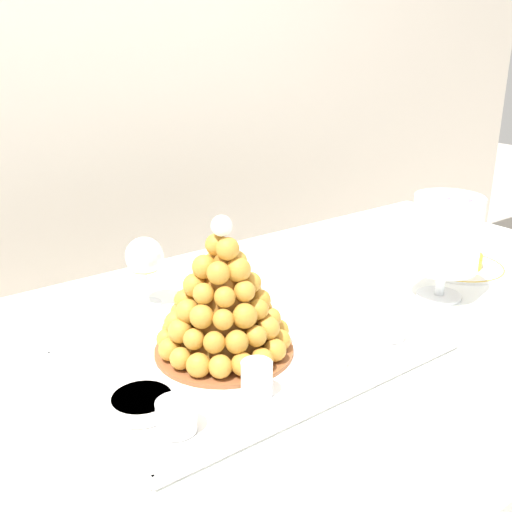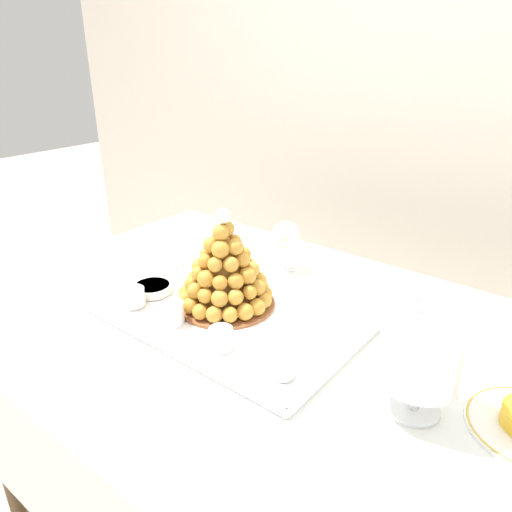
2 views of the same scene
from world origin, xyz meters
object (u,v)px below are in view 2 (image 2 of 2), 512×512
Objects in this scene: dessert_cup_centre at (221,339)px; wine_glass at (286,236)px; dessert_cup_left at (133,298)px; creme_brulee_ramekin at (152,288)px; dessert_cup_mid_left at (174,314)px; dessert_cup_mid_right at (283,365)px; macaron_goblet at (423,343)px; serving_tray at (229,317)px; croquembouche at (225,270)px.

wine_glass is at bearing 107.36° from dessert_cup_centre.
dessert_cup_left is at bearing 179.41° from dessert_cup_centre.
wine_glass reaches higher than creme_brulee_ramekin.
dessert_cup_mid_left is 1.00× the size of dessert_cup_mid_right.
wine_glass is at bearing 61.90° from creme_brulee_ramekin.
macaron_goblet reaches higher than dessert_cup_mid_right.
dessert_cup_mid_right is 0.52m from wine_glass.
macaron_goblet is (0.24, 0.07, 0.11)m from dessert_cup_mid_right.
creme_brulee_ramekin is (-0.32, 0.08, -0.01)m from dessert_cup_centre.
macaron_goblet is at bearing 7.69° from dessert_cup_mid_left.
serving_tray is 0.13m from dessert_cup_mid_left.
wine_glass reaches higher than serving_tray.
creme_brulee_ramekin is at bearing -172.23° from serving_tray.
wine_glass is at bearing 124.80° from dessert_cup_mid_right.
serving_tray is 0.26m from dessert_cup_mid_right.
croquembouche is 2.49× the size of creme_brulee_ramekin.
dessert_cup_mid_left is (0.15, 0.00, 0.01)m from dessert_cup_left.
croquembouche reaches higher than creme_brulee_ramekin.
dessert_cup_centre is at bearing -2.23° from dessert_cup_mid_left.
croquembouche is 0.24m from dessert_cup_left.
dessert_cup_left is at bearing -140.66° from croquembouche.
macaron_goblet is (0.70, 0.08, 0.12)m from dessert_cup_left.
creme_brulee_ramekin is (-0.20, -0.07, -0.08)m from croquembouche.
croquembouche is at bearing 128.77° from dessert_cup_centre.
croquembouche is at bearing 138.61° from serving_tray.
dessert_cup_centre is at bearing -13.90° from creme_brulee_ramekin.
wine_glass is (-0.53, 0.34, -0.04)m from macaron_goblet.
dessert_cup_left is (-0.18, -0.15, -0.07)m from croquembouche.
serving_tray is 11.81× the size of dessert_cup_centre.
creme_brulee_ramekin is at bearing -118.10° from wine_glass.
croquembouche is 4.28× the size of dessert_cup_left.
croquembouche is at bearing 172.29° from macaron_goblet.
dessert_cup_mid_left is (-0.03, -0.14, -0.07)m from croquembouche.
dessert_cup_mid_right is 0.56× the size of creme_brulee_ramekin.
croquembouche reaches higher than wine_glass.
macaron_goblet is 1.60× the size of wine_glass.
dessert_cup_mid_right is (0.46, 0.00, 0.01)m from dessert_cup_left.
dessert_cup_mid_left is 1.08× the size of dessert_cup_centre.
dessert_cup_mid_right is (0.31, 0.00, -0.00)m from dessert_cup_mid_left.
wine_glass reaches higher than dessert_cup_mid_right.
serving_tray is 4.16× the size of wine_glass.
creme_brulee_ramekin reaches higher than serving_tray.
serving_tray is 0.11m from croquembouche.
croquembouche is 4.48× the size of dessert_cup_mid_right.
macaron_goblet is at bearing 0.15° from creme_brulee_ramekin.
macaron_goblet is at bearing 6.35° from dessert_cup_left.
dessert_cup_mid_left is 0.56× the size of creme_brulee_ramekin.
macaron_goblet is at bearing -7.71° from croquembouche.
dessert_cup_mid_left is at bearing -126.72° from serving_tray.
dessert_cup_mid_left is 0.31m from dessert_cup_mid_right.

